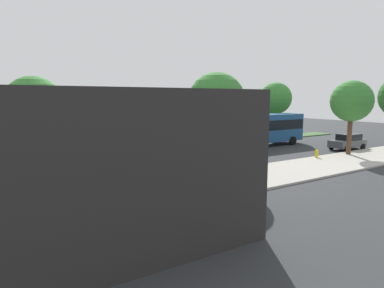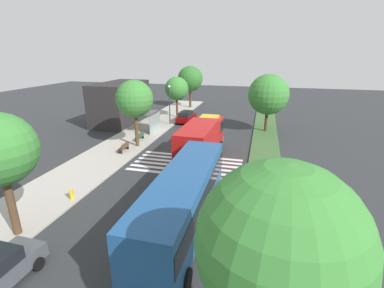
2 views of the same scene
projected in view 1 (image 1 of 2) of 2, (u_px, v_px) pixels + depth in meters
The scene contains 18 objects.
ground_plane at pixel (177, 161), 29.12m from camera, with size 120.00×120.00×0.00m, color #2D3033.
sidewalk at pixel (238, 180), 22.21m from camera, with size 60.00×5.46×0.14m, color #ADA89E.
median_strip at pixel (143, 150), 34.99m from camera, with size 60.00×3.00×0.14m, color #3D6033.
crosswalk at pixel (204, 158), 30.66m from camera, with size 4.95×9.99×0.01m.
fire_truck at pixel (182, 135), 30.39m from camera, with size 9.72×3.06×3.75m.
parked_car_west at pixel (348, 142), 35.29m from camera, with size 4.26×2.11×1.68m.
parked_car_mid at pixel (21, 181), 18.62m from camera, with size 4.47×2.23×1.65m.
transit_bus at pixel (260, 128), 37.52m from camera, with size 11.57×2.87×3.61m.
bus_stop_shelter at pixel (141, 160), 19.43m from camera, with size 3.50×1.40×2.46m.
bench_near_shelter at pixel (198, 173), 21.76m from camera, with size 1.60×0.50×0.90m.
bench_west_of_shelter at pixel (243, 167), 23.85m from camera, with size 1.60×0.50×0.90m.
street_lamp at pixel (64, 137), 17.87m from camera, with size 0.36×0.36×5.46m.
storefront_building at pixel (122, 170), 12.10m from camera, with size 9.87×5.73×5.83m.
sidewalk_tree_west at pixel (352, 101), 31.07m from camera, with size 3.85×3.85×6.99m.
sidewalk_tree_center at pixel (217, 101), 22.60m from camera, with size 3.91×3.91×7.11m.
median_tree_far_west at pixel (276, 99), 44.68m from camera, with size 4.30×4.30×7.43m.
median_tree_west at pixel (34, 105), 28.84m from camera, with size 5.05×5.05×7.26m.
fire_hydrant at pixel (317, 154), 29.96m from camera, with size 0.28×0.28×0.70m, color gold.
Camera 1 is at (14.31, 24.83, 5.53)m, focal length 30.97 mm.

